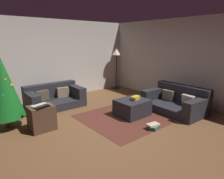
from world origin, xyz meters
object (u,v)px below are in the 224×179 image
tv_remote (132,100)px  christmas_tree (3,86)px  ottoman (132,108)px  couch_left (54,98)px  corner_lamp (116,55)px  side_table (42,118)px  laptop (42,104)px  gift_box (135,98)px  couch_right (176,102)px  book_stack (154,126)px

tv_remote → christmas_tree: christmas_tree is taller
tv_remote → ottoman: bearing=50.1°
couch_left → corner_lamp: 3.13m
ottoman → christmas_tree: bearing=154.5°
side_table → laptop: laptop is taller
gift_box → christmas_tree: (-2.80, 1.33, 0.49)m
christmas_tree → tv_remote: bearing=-26.6°
ottoman → laptop: size_ratio=1.59×
couch_left → couch_right: size_ratio=0.96×
book_stack → couch_right: bearing=14.5°
couch_left → book_stack: bearing=111.5°
ottoman → christmas_tree: 3.10m
side_table → book_stack: size_ratio=1.61×
couch_right → book_stack: bearing=107.1°
side_table → book_stack: side_table is taller
christmas_tree → book_stack: size_ratio=5.16×
corner_lamp → tv_remote: bearing=-123.1°
couch_left → side_table: size_ratio=2.93×
gift_box → christmas_tree: christmas_tree is taller
couch_left → couch_right: (2.50, -2.52, -0.00)m
book_stack → corner_lamp: (1.81, 3.40, 1.30)m
couch_right → side_table: couch_right is taller
couch_left → laptop: (-0.85, -1.39, 0.34)m
side_table → laptop: (0.02, -0.06, 0.33)m
side_table → laptop: size_ratio=1.10×
side_table → book_stack: 2.50m
couch_left → tv_remote: couch_left is taller
couch_right → tv_remote: bearing=71.4°
couch_right → side_table: (-3.36, 1.20, 0.01)m
ottoman → side_table: side_table is taller
couch_right → book_stack: couch_right is taller
laptop → gift_box: bearing=-16.0°
couch_right → christmas_tree: (-3.93, 1.82, 0.70)m
corner_lamp → couch_right: bearing=-97.3°
couch_left → ottoman: couch_left is taller
tv_remote → corner_lamp: (1.66, 2.54, 0.93)m
laptop → book_stack: laptop is taller
tv_remote → side_table: side_table is taller
couch_right → christmas_tree: bearing=67.7°
couch_right → book_stack: size_ratio=4.89×
corner_lamp → book_stack: bearing=-118.1°
couch_left → christmas_tree: (-1.43, -0.70, 0.70)m
tv_remote → laptop: (-2.08, 0.64, 0.17)m
gift_box → laptop: (-2.22, 0.63, 0.14)m
gift_box → tv_remote: 0.14m
christmas_tree → side_table: bearing=-48.0°
christmas_tree → book_stack: bearing=-41.3°
gift_box → couch_right: bearing=-23.8°
couch_right → corner_lamp: size_ratio=1.04×
couch_right → gift_box: bearing=68.8°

